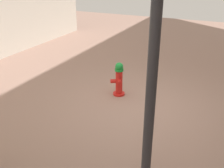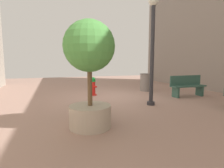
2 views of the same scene
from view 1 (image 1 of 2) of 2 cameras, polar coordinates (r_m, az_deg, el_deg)
ground_plane at (r=6.05m, az=6.06°, el=-5.48°), size 23.40×23.40×0.00m
fire_hydrant at (r=6.50m, az=1.50°, el=1.10°), size 0.36×0.38×0.86m
street_lamp at (r=3.12m, az=9.47°, el=12.60°), size 0.36×0.36×3.82m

